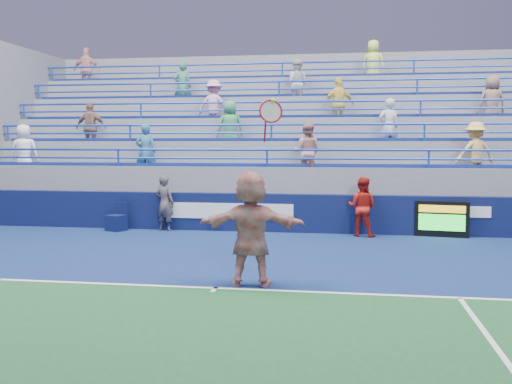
% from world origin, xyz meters
% --- Properties ---
extents(ground, '(120.00, 120.00, 0.00)m').
position_xyz_m(ground, '(0.00, 0.00, 0.00)').
color(ground, '#333538').
extents(sponsor_wall, '(18.00, 0.32, 1.10)m').
position_xyz_m(sponsor_wall, '(0.00, 6.50, 0.55)').
color(sponsor_wall, '#0A1438').
rests_on(sponsor_wall, ground).
extents(bleacher_stand, '(18.00, 5.60, 6.13)m').
position_xyz_m(bleacher_stand, '(-0.00, 10.27, 1.54)').
color(bleacher_stand, slate).
rests_on(bleacher_stand, ground).
extents(serve_speed_board, '(1.42, 0.36, 0.98)m').
position_xyz_m(serve_speed_board, '(4.82, 6.29, 0.49)').
color(serve_speed_board, black).
rests_on(serve_speed_board, ground).
extents(judge_chair, '(0.60, 0.61, 0.84)m').
position_xyz_m(judge_chair, '(-4.30, 5.98, 0.27)').
color(judge_chair, '#0D1540').
rests_on(judge_chair, ground).
extents(tennis_player, '(1.95, 0.73, 3.32)m').
position_xyz_m(tennis_player, '(0.58, 0.35, 1.04)').
color(tennis_player, silver).
rests_on(tennis_player, ground).
extents(line_judge, '(0.68, 0.54, 1.63)m').
position_xyz_m(line_judge, '(-2.92, 6.23, 0.81)').
color(line_judge, '#131535').
rests_on(line_judge, ground).
extents(ball_girl, '(0.94, 0.83, 1.62)m').
position_xyz_m(ball_girl, '(2.69, 6.08, 0.81)').
color(ball_girl, '#AE1B13').
rests_on(ball_girl, ground).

